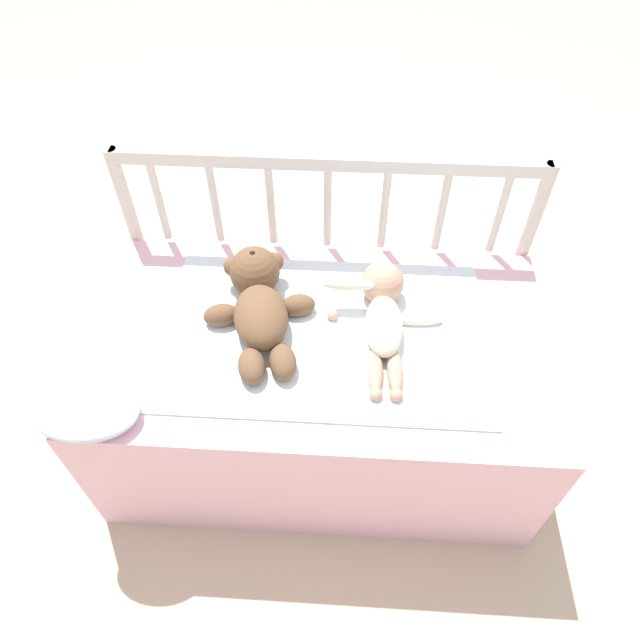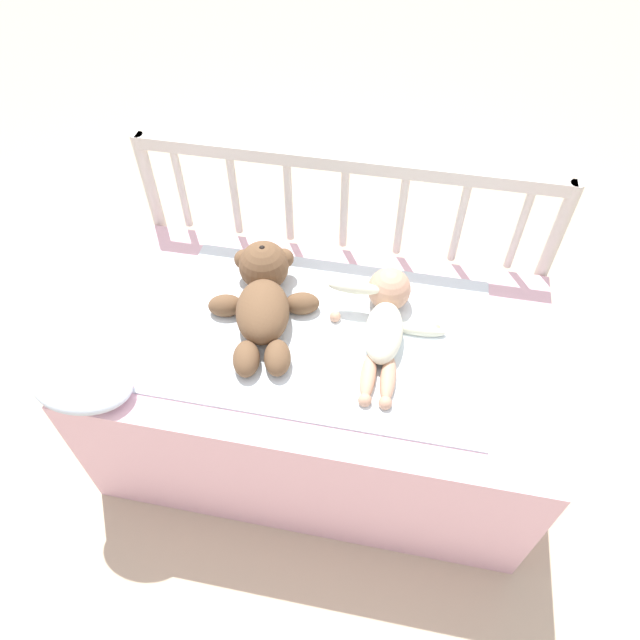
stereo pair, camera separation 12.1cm
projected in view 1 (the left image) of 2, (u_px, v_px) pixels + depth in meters
The scene contains 7 objects.
ground_plane at pixel (320, 430), 1.80m from camera, with size 12.00×12.00×0.00m, color #C6B293.
crib_mattress at pixel (320, 388), 1.62m from camera, with size 1.17×0.66×0.47m.
crib_rail at pixel (327, 224), 1.62m from camera, with size 1.17×0.04×0.77m.
blanket at pixel (324, 333), 1.45m from camera, with size 0.82×0.52×0.01m.
teddy_bear at pixel (259, 302), 1.44m from camera, with size 0.29×0.40×0.14m.
baby at pixel (383, 312), 1.44m from camera, with size 0.31×0.39×0.11m.
small_pillow at pixel (86, 411), 1.26m from camera, with size 0.24×0.16×0.06m.
Camera 1 is at (0.05, -0.91, 1.59)m, focal length 32.00 mm.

